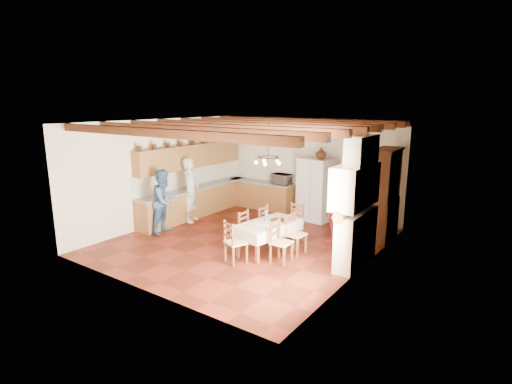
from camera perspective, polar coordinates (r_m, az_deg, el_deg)
floor at (r=10.22m, az=-1.44°, el=-7.14°), size 6.00×6.50×0.02m
ceiling at (r=9.61m, az=-1.54°, el=10.03°), size 6.00×6.50×0.02m
wall_back at (r=12.53m, az=7.43°, el=3.63°), size 6.00×0.02×3.00m
wall_front at (r=7.51m, az=-16.46°, el=-2.97°), size 6.00×0.02×3.00m
wall_left at (r=11.82m, az=-13.32°, el=2.84°), size 0.02×6.50×3.00m
wall_right at (r=8.41m, az=15.24°, el=-1.24°), size 0.02×6.50×3.00m
ceiling_beams at (r=9.62m, az=-1.53°, el=9.44°), size 6.00×6.30×0.16m
lower_cabinets_left at (r=12.53m, az=-8.55°, el=-1.40°), size 0.60×4.30×0.86m
lower_cabinets_back at (r=13.26m, az=0.74°, el=-0.47°), size 2.30×0.60×0.86m
countertop_left at (r=12.43m, az=-8.62°, el=0.61°), size 0.62×4.30×0.04m
countertop_back at (r=13.16m, az=0.74°, el=1.44°), size 2.34×0.62×0.04m
backsplash_left at (r=12.56m, az=-9.61°, el=2.19°), size 0.03×4.30×0.60m
backsplash_back at (r=13.34m, az=1.44°, el=2.98°), size 2.30×0.03×0.60m
upper_cabinets at (r=12.35m, az=-9.19°, el=5.08°), size 0.35×4.20×0.70m
fireplace at (r=8.71m, az=13.87°, el=-1.35°), size 0.56×1.60×2.80m
wall_picture at (r=11.82m, az=14.09°, el=4.52°), size 0.34×0.03×0.42m
refrigerator at (r=11.96m, az=8.59°, el=0.38°), size 1.03×0.88×1.86m
hutch at (r=10.57m, az=17.86°, el=-0.40°), size 0.60×1.32×2.35m
dining_table at (r=9.39m, az=1.71°, el=-4.83°), size 1.05×1.72×0.71m
chandelier at (r=9.03m, az=1.77°, el=5.01°), size 0.47×0.47×0.03m
chair_left_near at (r=9.66m, az=-2.61°, el=-5.27°), size 0.41×0.43×0.96m
chair_left_far at (r=10.07m, az=0.23°, el=-4.50°), size 0.41×0.43×0.96m
chair_right_near at (r=8.80m, az=3.66°, el=-7.11°), size 0.41×0.43×0.96m
chair_right_far at (r=9.35m, az=5.70°, el=-5.94°), size 0.43×0.45×0.96m
chair_end_near at (r=8.81m, az=-2.93°, el=-7.09°), size 0.54×0.53×0.96m
chair_end_far at (r=10.18m, az=5.26°, el=-4.37°), size 0.48×0.47×0.96m
person_man at (r=11.82m, az=-9.29°, el=0.30°), size 0.70×0.82×1.90m
person_woman_blue at (r=10.94m, az=-12.94°, el=-1.30°), size 0.82×0.96×1.74m
person_woman_red at (r=10.12m, az=10.95°, el=-2.94°), size 0.59×0.97×1.54m
microwave at (r=12.71m, az=3.67°, el=1.85°), size 0.63×0.46×0.33m
fridge_vase at (r=11.73m, az=9.27°, el=5.53°), size 0.32×0.32×0.33m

